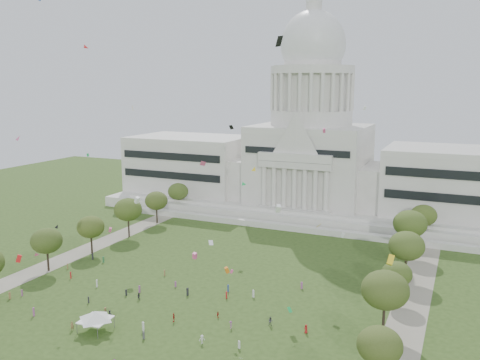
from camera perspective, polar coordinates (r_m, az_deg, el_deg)
name	(u,v)px	position (r m, az deg, el deg)	size (l,w,h in m)	color
ground	(151,330)	(111.28, -9.91, -16.23)	(400.00, 400.00, 0.00)	#2F4919
capitol	(310,156)	(205.24, 7.86, 2.73)	(160.00, 64.50, 91.30)	silver
path_left	(73,255)	(161.04, -18.25, -8.03)	(8.00, 160.00, 0.04)	gray
path_right	(409,313)	(122.64, 18.46, -14.00)	(8.00, 160.00, 0.04)	gray
row_tree_r_1	(380,345)	(91.03, 15.41, -17.47)	(7.58, 7.58, 10.78)	black
row_tree_l_2	(47,241)	(147.90, -20.90, -6.40)	(8.42, 8.42, 11.97)	black
row_tree_r_2	(385,290)	(107.73, 15.99, -11.79)	(9.55, 9.55, 13.58)	black
row_tree_l_3	(91,227)	(158.97, -16.42, -5.08)	(8.12, 8.12, 11.55)	black
row_tree_r_3	(397,274)	(124.44, 17.20, -10.05)	(7.01, 7.01, 9.98)	black
row_tree_l_4	(128,210)	(172.62, -12.47, -3.26)	(9.29, 9.29, 13.21)	black
row_tree_r_4	(407,246)	(138.38, 18.21, -7.04)	(9.19, 9.19, 13.06)	black
row_tree_l_5	(156,201)	(188.25, -9.37, -2.31)	(8.33, 8.33, 11.85)	black
row_tree_r_5	(410,224)	(157.63, 18.55, -4.69)	(9.82, 9.82, 13.96)	black
row_tree_l_6	(178,191)	(204.10, -6.96, -1.29)	(8.19, 8.19, 11.64)	black
row_tree_r_6	(424,215)	(175.14, 19.93, -3.75)	(8.42, 8.42, 11.97)	black
event_tent	(95,315)	(111.89, -15.94, -14.39)	(8.48, 8.48, 4.43)	#4C4C4C
person_0	(306,329)	(108.92, 7.42, -16.24)	(0.90, 0.59, 1.84)	#B21E1E
person_2	(271,321)	(111.15, 3.45, -15.54)	(0.97, 0.60, 2.00)	#4C4C51
person_3	(231,325)	(109.95, -1.06, -15.94)	(1.06, 0.55, 1.64)	#994C8C
person_4	(174,317)	(113.50, -7.45, -15.06)	(1.13, 0.62, 1.94)	#B21E1E
person_5	(110,314)	(118.08, -14.41, -14.33)	(1.54, 0.61, 1.66)	#4C4C51
person_7	(72,326)	(114.63, -18.34, -15.28)	(0.68, 0.50, 1.88)	olive
person_8	(139,296)	(125.32, -11.30, -12.68)	(0.84, 0.52, 1.73)	#26262B
person_9	(202,339)	(104.55, -4.29, -17.40)	(1.17, 0.60, 1.81)	silver
person_10	(218,315)	(114.58, -2.50, -14.86)	(0.83, 0.45, 1.41)	#B21E1E
distant_crowd	(136,291)	(128.48, -11.65, -12.09)	(63.59, 39.17, 1.93)	olive
kite_swarm	(171,209)	(112.18, -7.75, -3.22)	(97.75, 104.30, 61.36)	white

